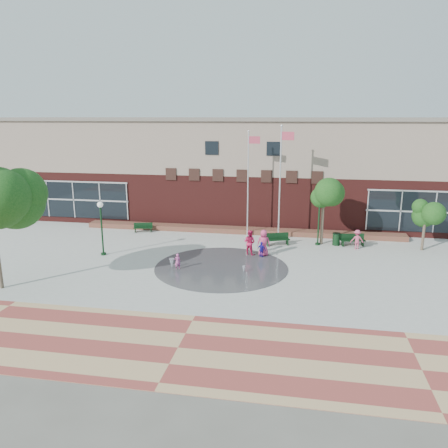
% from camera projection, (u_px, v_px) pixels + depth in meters
% --- Properties ---
extents(ground, '(120.00, 120.00, 0.00)m').
position_uv_depth(ground, '(212.00, 285.00, 24.69)').
color(ground, '#666056').
rests_on(ground, ground).
extents(plaza_concrete, '(46.00, 18.00, 0.01)m').
position_uv_depth(plaza_concrete, '(224.00, 262.00, 28.51)').
color(plaza_concrete, '#A8A8A0').
rests_on(plaza_concrete, ground).
extents(paver_band, '(46.00, 6.00, 0.01)m').
position_uv_depth(paver_band, '(178.00, 348.00, 18.00)').
color(paver_band, '#9A3F37').
rests_on(paver_band, ground).
extents(splash_pad, '(8.40, 8.40, 0.01)m').
position_uv_depth(splash_pad, '(221.00, 268.00, 27.56)').
color(splash_pad, '#383A3D').
rests_on(splash_pad, ground).
extents(library_building, '(44.40, 10.40, 9.20)m').
position_uv_depth(library_building, '(249.00, 168.00, 40.29)').
color(library_building, '#531D1A').
rests_on(library_building, ground).
extents(flower_bed, '(26.00, 1.20, 0.40)m').
position_uv_depth(flower_bed, '(240.00, 233.00, 35.78)').
color(flower_bed, maroon).
rests_on(flower_bed, ground).
extents(flagpole_left, '(0.97, 0.22, 8.30)m').
position_uv_depth(flagpole_left, '(249.00, 179.00, 33.52)').
color(flagpole_left, silver).
rests_on(flagpole_left, ground).
extents(flagpole_right, '(1.03, 0.42, 8.72)m').
position_uv_depth(flagpole_right, '(281.00, 178.00, 32.42)').
color(flagpole_right, silver).
rests_on(flagpole_right, ground).
extents(lamp_left, '(0.40, 0.40, 3.74)m').
position_uv_depth(lamp_left, '(101.00, 222.00, 29.50)').
color(lamp_left, black).
rests_on(lamp_left, ground).
extents(lamp_right, '(0.39, 0.39, 3.65)m').
position_uv_depth(lamp_right, '(319.00, 215.00, 31.85)').
color(lamp_right, black).
rests_on(lamp_right, ground).
extents(bench_left, '(1.60, 0.79, 0.77)m').
position_uv_depth(bench_left, '(143.00, 229.00, 35.91)').
color(bench_left, black).
rests_on(bench_left, ground).
extents(bench_mid, '(1.89, 1.11, 0.92)m').
position_uv_depth(bench_mid, '(277.00, 242.00, 32.22)').
color(bench_mid, black).
rests_on(bench_mid, ground).
extents(bench_right, '(1.86, 0.86, 0.90)m').
position_uv_depth(bench_right, '(353.00, 242.00, 32.06)').
color(bench_right, black).
rests_on(bench_right, ground).
extents(trash_can, '(0.57, 0.57, 0.94)m').
position_uv_depth(trash_can, '(336.00, 239.00, 32.22)').
color(trash_can, black).
rests_on(trash_can, ground).
extents(tree_mid, '(3.06, 3.06, 5.15)m').
position_uv_depth(tree_mid, '(324.00, 195.00, 31.76)').
color(tree_mid, '#4B3D2F').
rests_on(tree_mid, ground).
extents(tree_small_right, '(2.11, 2.11, 3.61)m').
position_uv_depth(tree_small_right, '(426.00, 214.00, 30.51)').
color(tree_small_right, '#4B3D2F').
rests_on(tree_small_right, ground).
extents(water_jet_a, '(0.31, 0.31, 0.60)m').
position_uv_depth(water_jet_a, '(172.00, 268.00, 27.45)').
color(water_jet_a, white).
rests_on(water_jet_a, ground).
extents(water_jet_b, '(0.18, 0.18, 0.40)m').
position_uv_depth(water_jet_b, '(244.00, 273.00, 26.67)').
color(water_jet_b, white).
rests_on(water_jet_b, ground).
extents(child_splash, '(0.45, 0.40, 1.04)m').
position_uv_depth(child_splash, '(177.00, 262.00, 27.11)').
color(child_splash, '#C85299').
rests_on(child_splash, ground).
extents(adult_red, '(1.05, 0.95, 1.76)m').
position_uv_depth(adult_red, '(250.00, 242.00, 29.95)').
color(adult_red, '#CC1E51').
rests_on(adult_red, ground).
extents(adult_pink, '(0.92, 0.63, 1.83)m').
position_uv_depth(adult_pink, '(264.00, 243.00, 29.69)').
color(adult_pink, '#C53969').
rests_on(adult_pink, ground).
extents(child_blue, '(0.69, 0.55, 1.09)m').
position_uv_depth(child_blue, '(262.00, 250.00, 29.42)').
color(child_blue, '#22169D').
rests_on(child_blue, ground).
extents(person_bench, '(0.94, 0.57, 1.43)m').
position_uv_depth(person_bench, '(357.00, 240.00, 31.23)').
color(person_bench, '#C14667').
rests_on(person_bench, ground).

